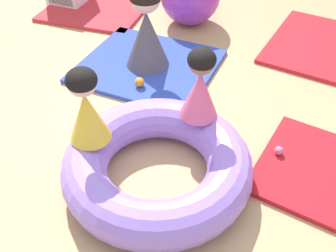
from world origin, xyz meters
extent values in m
plane|color=tan|center=(0.00, 0.00, 0.00)|extent=(8.00, 8.00, 0.00)
cube|color=red|center=(-1.62, 2.05, 0.02)|extent=(1.21, 0.96, 0.04)
cube|color=#2D47B7|center=(-0.53, 1.16, 0.02)|extent=(1.30, 1.19, 0.04)
torus|color=#9975EA|center=(0.10, -0.13, 0.15)|extent=(1.28, 1.28, 0.30)
cone|color=#E5608E|center=(0.24, 0.30, 0.48)|extent=(0.35, 0.35, 0.35)
sphere|color=#936647|center=(0.24, 0.30, 0.74)|extent=(0.18, 0.18, 0.18)
ellipsoid|color=black|center=(0.24, 0.30, 0.75)|extent=(0.19, 0.19, 0.15)
cone|color=yellow|center=(-0.35, -0.18, 0.48)|extent=(0.36, 0.36, 0.36)
sphere|color=beige|center=(-0.35, -0.18, 0.74)|extent=(0.18, 0.18, 0.18)
ellipsoid|color=black|center=(-0.35, -0.18, 0.76)|extent=(0.19, 0.19, 0.15)
cone|color=#4C4751|center=(-0.53, 1.16, 0.31)|extent=(0.58, 0.58, 0.54)
sphere|color=orange|center=(-0.45, 0.80, 0.08)|extent=(0.09, 0.09, 0.09)
sphere|color=pink|center=(0.84, 0.39, 0.07)|extent=(0.06, 0.06, 0.06)
camera|label=1|loc=(0.80, -1.76, 2.06)|focal=41.42mm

